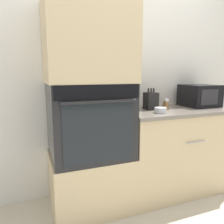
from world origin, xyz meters
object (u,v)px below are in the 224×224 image
bowl (161,110)px  condiment_jar_far (157,103)px  condiment_jar_near (166,105)px  microwave (199,96)px  knife_block (151,101)px  wall_oven (89,120)px  condiment_jar_mid (165,104)px

bowl → condiment_jar_far: size_ratio=1.53×
bowl → condiment_jar_near: (0.15, 0.13, 0.03)m
microwave → condiment_jar_far: (-0.45, 0.17, -0.09)m
knife_block → bowl: 0.23m
condiment_jar_near → condiment_jar_far: (0.06, 0.27, -0.02)m
microwave → condiment_jar_near: 0.52m
wall_oven → bowl: wall_oven is taller
wall_oven → condiment_jar_far: size_ratio=9.39×
microwave → condiment_jar_far: size_ratio=4.86×
microwave → condiment_jar_far: bearing=159.0°
wall_oven → condiment_jar_near: (0.81, -0.02, 0.10)m
knife_block → condiment_jar_far: knife_block is taller
bowl → condiment_jar_mid: bearing=49.7°
bowl → condiment_jar_far: 0.45m
microwave → condiment_jar_near: size_ratio=3.25×
microwave → condiment_jar_near: (-0.51, -0.10, -0.07)m
condiment_jar_near → condiment_jar_far: 0.28m
wall_oven → knife_block: size_ratio=3.21×
microwave → condiment_jar_mid: (-0.39, 0.10, -0.09)m
wall_oven → condiment_jar_mid: wall_oven is taller
microwave → condiment_jar_mid: bearing=166.0°
microwave → condiment_jar_mid: microwave is taller
condiment_jar_far → bowl: bearing=-117.6°
wall_oven → condiment_jar_far: (0.87, 0.25, 0.09)m
bowl → condiment_jar_mid: condiment_jar_mid is taller
condiment_jar_mid → condiment_jar_far: size_ratio=0.92×
wall_oven → condiment_jar_near: 0.82m
microwave → condiment_jar_mid: 0.41m
wall_oven → condiment_jar_far: wall_oven is taller
condiment_jar_mid → condiment_jar_far: 0.10m
bowl → condiment_jar_far: condiment_jar_far is taller
condiment_jar_mid → knife_block: bearing=-158.6°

